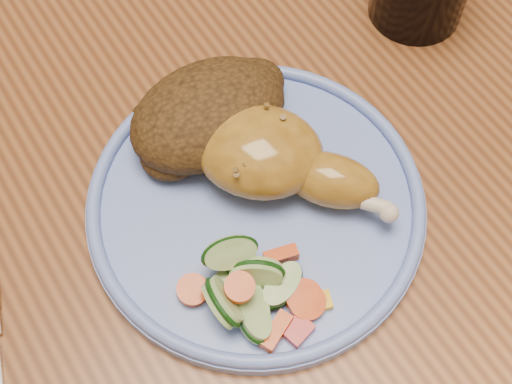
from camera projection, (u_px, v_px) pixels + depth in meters
ground at (242, 336)px, 1.25m from camera, size 4.00×4.00×0.00m
dining_table at (230, 128)px, 0.67m from camera, size 0.90×1.40×0.75m
plate at (256, 205)px, 0.53m from camera, size 0.25×0.25×0.01m
plate_rim at (256, 198)px, 0.52m from camera, size 0.25×0.25×0.01m
chicken_leg at (276, 158)px, 0.51m from camera, size 0.13×0.16×0.05m
rice_pilaf at (211, 113)px, 0.53m from camera, size 0.13×0.09×0.05m
vegetable_pile at (252, 291)px, 0.48m from camera, size 0.09×0.09×0.04m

